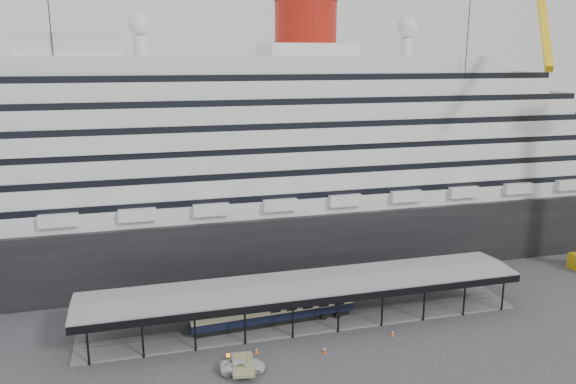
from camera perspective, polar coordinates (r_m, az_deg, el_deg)
name	(u,v)px	position (r m, az deg, el deg)	size (l,w,h in m)	color
ground	(318,338)	(69.43, 3.06, -14.61)	(200.00, 200.00, 0.00)	#39393B
cruise_ship	(259,147)	(93.28, -2.97, 4.62)	(130.00, 30.00, 43.90)	black
platform_canopy	(306,303)	(72.65, 1.83, -11.19)	(56.00, 9.18, 5.30)	slate
port_truck	(243,366)	(62.78, -4.61, -17.21)	(2.21, 4.79, 1.33)	silver
pullman_carriage	(273,306)	(71.54, -1.55, -11.46)	(21.04, 3.99, 20.53)	black
traffic_cone_left	(257,350)	(66.21, -3.21, -15.78)	(0.36, 0.36, 0.67)	orange
traffic_cone_mid	(324,350)	(66.26, 3.71, -15.71)	(0.42, 0.42, 0.77)	#D5490B
traffic_cone_right	(393,333)	(70.84, 10.58, -13.90)	(0.40, 0.40, 0.73)	orange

